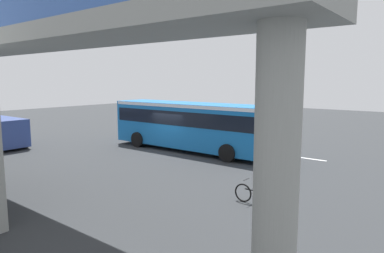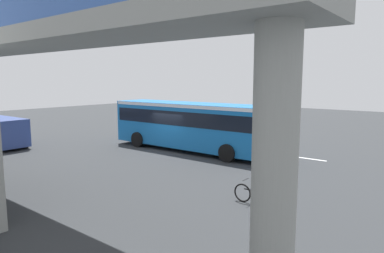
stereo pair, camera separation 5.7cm
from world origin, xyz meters
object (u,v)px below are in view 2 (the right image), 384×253
object	(u,v)px
pedestrian	(155,125)
parked_van	(0,130)
city_bus	(190,122)
traffic_sign	(169,115)
bicycle_black	(255,195)

from	to	relation	value
pedestrian	parked_van	bearing A→B (deg)	63.35
city_bus	traffic_sign	bearing A→B (deg)	-32.68
city_bus	pedestrian	bearing A→B (deg)	-25.98
bicycle_black	city_bus	bearing A→B (deg)	-38.36
bicycle_black	pedestrian	distance (m)	17.04
bicycle_black	parked_van	bearing A→B (deg)	2.31
parked_van	pedestrian	bearing A→B (deg)	-116.65
bicycle_black	traffic_sign	size ratio (longest dim) A/B	0.63
bicycle_black	pedestrian	xyz separation A→B (m)	(14.20, -9.40, 0.51)
city_bus	parked_van	distance (m)	13.31
parked_van	traffic_sign	xyz separation A→B (m)	(-6.92, -9.95, 0.71)
parked_van	traffic_sign	bearing A→B (deg)	-124.82
city_bus	bicycle_black	world-z (taller)	city_bus
parked_van	bicycle_black	bearing A→B (deg)	-177.69
city_bus	pedestrian	world-z (taller)	city_bus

